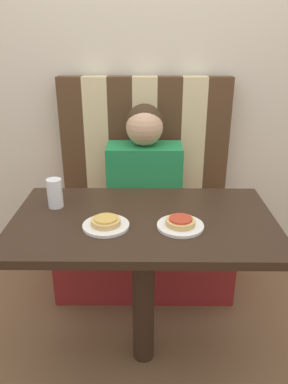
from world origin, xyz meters
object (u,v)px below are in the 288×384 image
person (144,163)px  drinking_cup (55,193)px  plate_left (106,226)px  pizza_left (106,221)px  pizza_right (181,222)px  plate_right (180,226)px

person → drinking_cup: bearing=-125.4°
plate_left → pizza_left: 0.02m
pizza_right → pizza_left: bearing=180.0°
plate_left → person: bearing=78.6°
pizza_left → drinking_cup: 0.30m
person → pizza_right: size_ratio=5.54×
pizza_right → person: bearing=101.4°
pizza_right → plate_right: bearing=90.0°
plate_left → drinking_cup: bearing=142.2°
plate_right → pizza_left: (-0.29, -0.00, 0.02)m
drinking_cup → plate_left: bearing=-37.8°
plate_left → plate_right: (0.29, 0.00, 0.00)m
plate_left → pizza_left: pizza_left is taller
person → plate_right: 0.73m
person → plate_left: size_ratio=3.48×
pizza_left → plate_left: bearing=90.0°
pizza_left → pizza_right: 0.29m
plate_left → pizza_right: bearing=-0.0°
person → pizza_left: 0.73m
pizza_right → drinking_cup: drinking_cup is taller
plate_right → pizza_right: bearing=-90.0°
plate_left → pizza_right: 0.29m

